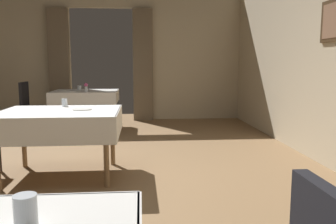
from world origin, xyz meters
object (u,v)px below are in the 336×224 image
at_px(plate_mid_a, 82,109).
at_px(glass_mid_b, 65,103).
at_px(chair_far_left, 31,104).
at_px(glass_near_c, 26,212).
at_px(dining_table_mid, 60,119).
at_px(plate_far_b, 71,91).
at_px(dining_table_far, 85,95).
at_px(flower_vase_far, 86,87).
at_px(plate_far_d, 63,90).
at_px(glass_far_c, 79,88).

height_order(plate_mid_a, glass_mid_b, glass_mid_b).
relative_size(chair_far_left, glass_near_c, 8.53).
xyz_separation_m(dining_table_mid, plate_far_b, (-0.41, 2.71, 0.10)).
bearing_deg(glass_mid_b, dining_table_far, 93.34).
distance_m(plate_mid_a, flower_vase_far, 2.66).
height_order(dining_table_mid, glass_near_c, glass_near_c).
bearing_deg(plate_far_d, plate_mid_a, -74.11).
distance_m(plate_mid_a, glass_far_c, 3.14).
distance_m(dining_table_far, chair_far_left, 1.03).
height_order(glass_near_c, plate_far_d, glass_near_c).
xyz_separation_m(dining_table_mid, plate_far_d, (-0.61, 3.02, 0.10)).
xyz_separation_m(glass_mid_b, flower_vase_far, (-0.09, 2.31, 0.04)).
bearing_deg(glass_far_c, chair_far_left, -161.11).
bearing_deg(plate_far_d, dining_table_mid, -78.58).
distance_m(dining_table_far, glass_mid_b, 2.59).
height_order(dining_table_far, flower_vase_far, flower_vase_far).
height_order(plate_mid_a, plate_far_d, same).
relative_size(glass_far_c, plate_far_d, 0.39).
distance_m(glass_near_c, plate_far_b, 5.62).
height_order(chair_far_left, glass_near_c, chair_far_left).
xyz_separation_m(chair_far_left, plate_far_d, (0.58, 0.17, 0.24)).
height_order(dining_table_mid, chair_far_left, chair_far_left).
xyz_separation_m(dining_table_far, plate_far_b, (-0.23, -0.25, 0.10)).
relative_size(plate_mid_a, glass_mid_b, 2.28).
bearing_deg(glass_far_c, dining_table_mid, -84.14).
distance_m(dining_table_mid, plate_far_b, 2.75).
distance_m(glass_mid_b, plate_far_b, 2.36).
height_order(chair_far_left, flower_vase_far, chair_far_left).
bearing_deg(plate_far_b, plate_far_d, 123.77).
height_order(glass_near_c, flower_vase_far, flower_vase_far).
relative_size(glass_near_c, plate_far_d, 0.46).
relative_size(plate_far_b, glass_far_c, 2.06).
distance_m(dining_table_far, glass_far_c, 0.27).
bearing_deg(glass_mid_b, plate_mid_a, -51.69).
xyz_separation_m(plate_mid_a, glass_mid_b, (-0.26, 0.33, 0.04)).
relative_size(plate_far_b, plate_far_d, 0.80).
bearing_deg(plate_mid_a, chair_far_left, 117.01).
relative_size(glass_near_c, plate_far_b, 0.58).
bearing_deg(flower_vase_far, dining_table_far, 102.04).
height_order(glass_mid_b, flower_vase_far, flower_vase_far).
bearing_deg(chair_far_left, glass_mid_b, -64.72).
xyz_separation_m(chair_far_left, glass_near_c, (1.73, -5.67, 0.29)).
height_order(dining_table_mid, glass_far_c, glass_far_c).
bearing_deg(glass_far_c, plate_far_d, -156.67).
xyz_separation_m(dining_table_far, plate_mid_a, (0.41, -2.91, 0.10)).
xyz_separation_m(plate_mid_a, flower_vase_far, (-0.35, 2.64, 0.08)).
relative_size(dining_table_far, plate_far_d, 5.33).
relative_size(dining_table_mid, flower_vase_far, 7.97).
bearing_deg(plate_far_d, chair_far_left, -163.40).
bearing_deg(flower_vase_far, plate_far_d, 146.15).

